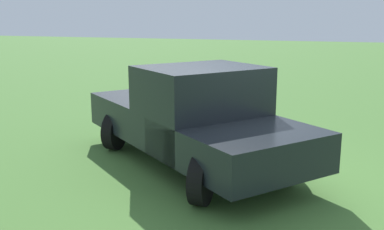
{
  "coord_description": "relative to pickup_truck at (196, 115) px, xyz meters",
  "views": [
    {
      "loc": [
        -7.15,
        -1.51,
        2.64
      ],
      "look_at": [
        0.21,
        0.96,
        0.9
      ],
      "focal_mm": 42.03,
      "sensor_mm": 36.0,
      "label": 1
    }
  ],
  "objects": [
    {
      "name": "pickup_truck",
      "position": [
        0.0,
        0.0,
        0.0
      ],
      "size": [
        4.65,
        5.07,
        1.79
      ],
      "rotation": [
        0.0,
        0.0,
        0.88
      ],
      "color": "black",
      "rests_on": "ground_plane"
    },
    {
      "name": "ground_plane",
      "position": [
        -0.12,
        -0.86,
        -0.92
      ],
      "size": [
        80.0,
        80.0,
        0.0
      ],
      "primitive_type": "plane",
      "color": "#477533"
    }
  ]
}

